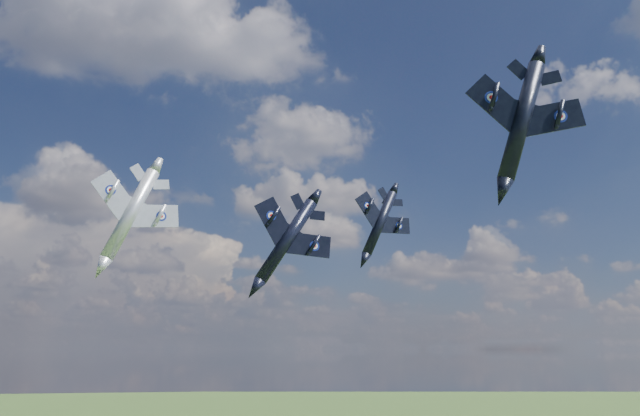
{
  "coord_description": "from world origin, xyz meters",
  "views": [
    {
      "loc": [
        -5.7,
        -57.17,
        66.27
      ],
      "look_at": [
        6.37,
        12.95,
        82.44
      ],
      "focal_mm": 35.0,
      "sensor_mm": 36.0,
      "label": 1
    }
  ],
  "objects": [
    {
      "name": "jet_lead_navy",
      "position": [
        2.33,
        11.67,
        78.26
      ],
      "size": [
        12.38,
        16.12,
        8.39
      ],
      "primitive_type": null,
      "rotation": [
        0.0,
        0.57,
        0.11
      ],
      "color": "black"
    },
    {
      "name": "jet_right_navy",
      "position": [
        17.58,
        -14.66,
        83.65
      ],
      "size": [
        13.15,
        15.71,
        5.74
      ],
      "primitive_type": null,
      "rotation": [
        0.0,
        0.31,
        -0.24
      ],
      "color": "black"
    },
    {
      "name": "jet_high_navy",
      "position": [
        20.88,
        39.52,
        86.41
      ],
      "size": [
        15.69,
        18.79,
        8.15
      ],
      "primitive_type": null,
      "rotation": [
        0.0,
        0.45,
        0.25
      ],
      "color": "black"
    },
    {
      "name": "jet_left_silver",
      "position": [
        -15.29,
        15.27,
        81.44
      ],
      "size": [
        15.44,
        18.38,
        7.54
      ],
      "primitive_type": null,
      "rotation": [
        0.0,
        0.41,
        0.26
      ],
      "color": "#ABAEB6"
    }
  ]
}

